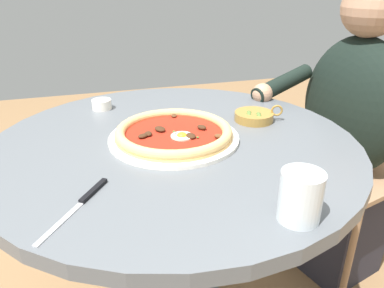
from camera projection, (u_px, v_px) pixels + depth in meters
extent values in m
cylinder|color=#565B60|center=(174.00, 145.00, 0.97)|extent=(0.95, 0.95, 0.03)
cylinder|color=#4E5257|center=(177.00, 253.00, 1.12)|extent=(0.09, 0.09, 0.69)
cylinder|color=white|center=(174.00, 138.00, 0.96)|extent=(0.34, 0.34, 0.01)
cylinder|color=#E0B26B|center=(174.00, 135.00, 0.95)|extent=(0.30, 0.30, 0.01)
torus|color=#E0B26B|center=(173.00, 131.00, 0.95)|extent=(0.30, 0.30, 0.03)
cylinder|color=#A82314|center=(174.00, 133.00, 0.95)|extent=(0.29, 0.29, 0.00)
cylinder|color=white|center=(182.00, 136.00, 0.92)|extent=(0.06, 0.06, 0.00)
ellipsoid|color=yellow|center=(182.00, 135.00, 0.92)|extent=(0.03, 0.03, 0.02)
ellipsoid|color=brown|center=(219.00, 136.00, 0.91)|extent=(0.03, 0.03, 0.01)
ellipsoid|color=#3D2314|center=(148.00, 134.00, 0.93)|extent=(0.03, 0.02, 0.01)
ellipsoid|color=#3D2314|center=(143.00, 136.00, 0.92)|extent=(0.03, 0.03, 0.01)
ellipsoid|color=#3D2314|center=(201.00, 127.00, 0.97)|extent=(0.03, 0.03, 0.01)
ellipsoid|color=#3D2314|center=(191.00, 136.00, 0.92)|extent=(0.03, 0.02, 0.01)
ellipsoid|color=#3D2314|center=(160.00, 129.00, 0.96)|extent=(0.04, 0.03, 0.01)
ellipsoid|color=#4C2D19|center=(174.00, 116.00, 1.05)|extent=(0.03, 0.02, 0.01)
ellipsoid|color=#2D6B28|center=(173.00, 131.00, 0.95)|extent=(0.01, 0.01, 0.00)
ellipsoid|color=#2D6B28|center=(174.00, 134.00, 0.93)|extent=(0.01, 0.01, 0.00)
ellipsoid|color=#2D6B28|center=(198.00, 137.00, 0.92)|extent=(0.01, 0.01, 0.00)
cylinder|color=silver|center=(301.00, 196.00, 0.63)|extent=(0.07, 0.07, 0.09)
cylinder|color=silver|center=(299.00, 208.00, 0.64)|extent=(0.07, 0.07, 0.04)
cube|color=silver|center=(60.00, 223.00, 0.64)|extent=(0.11, 0.08, 0.00)
cube|color=black|center=(94.00, 191.00, 0.73)|extent=(0.08, 0.06, 0.01)
cylinder|color=white|center=(102.00, 104.00, 1.17)|extent=(0.06, 0.06, 0.03)
cylinder|color=olive|center=(102.00, 102.00, 1.16)|extent=(0.05, 0.05, 0.01)
cylinder|color=olive|center=(254.00, 116.00, 1.08)|extent=(0.11, 0.11, 0.03)
torus|color=olive|center=(277.00, 110.00, 1.07)|extent=(0.02, 0.03, 0.03)
ellipsoid|color=#516B2D|center=(258.00, 115.00, 1.06)|extent=(0.02, 0.02, 0.02)
ellipsoid|color=#516B2D|center=(249.00, 115.00, 1.06)|extent=(0.02, 0.02, 0.02)
ellipsoid|color=#516B2D|center=(249.00, 113.00, 1.08)|extent=(0.02, 0.02, 0.02)
ellipsoid|color=#516B2D|center=(259.00, 117.00, 1.05)|extent=(0.02, 0.02, 0.02)
cube|color=#282833|center=(332.00, 216.00, 1.52)|extent=(0.40, 0.36, 0.45)
ellipsoid|color=black|center=(353.00, 107.00, 1.32)|extent=(0.44, 0.31, 0.50)
sphere|color=tan|center=(372.00, 7.00, 1.18)|extent=(0.19, 0.19, 0.19)
cylinder|color=black|center=(282.00, 83.00, 1.30)|extent=(0.15, 0.27, 0.10)
sphere|color=tan|center=(262.00, 94.00, 1.26)|extent=(0.07, 0.07, 0.07)
cube|color=#957050|center=(350.00, 163.00, 1.45)|extent=(0.54, 0.54, 0.02)
cylinder|color=#8E6B4C|center=(271.00, 204.00, 1.61)|extent=(0.02, 0.02, 0.45)
cylinder|color=#8E6B4C|center=(349.00, 259.00, 1.30)|extent=(0.02, 0.02, 0.45)
cylinder|color=#8E6B4C|center=(333.00, 179.00, 1.80)|extent=(0.02, 0.02, 0.45)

